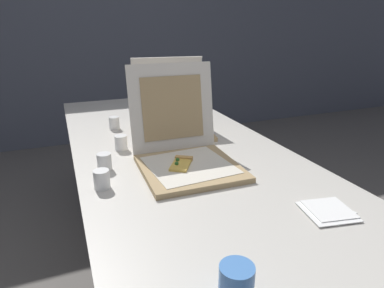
{
  "coord_description": "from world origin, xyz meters",
  "views": [
    {
      "loc": [
        -0.49,
        -0.82,
        1.31
      ],
      "look_at": [
        0.02,
        0.46,
        0.8
      ],
      "focal_mm": 31.25,
      "sensor_mm": 36.0,
      "label": 1
    }
  ],
  "objects_px": {
    "table": "(175,153)",
    "cup_white_far": "(114,123)",
    "cup_printed_front": "(236,287)",
    "napkin_pile": "(329,211)",
    "pizza_box_front": "(185,153)",
    "cup_white_near_left": "(102,179)",
    "cup_white_near_center": "(104,162)",
    "pizza_box_middle": "(171,122)",
    "cup_white_mid": "(121,143)"
  },
  "relations": [
    {
      "from": "table",
      "to": "cup_white_far",
      "type": "distance_m",
      "value": 0.45
    },
    {
      "from": "cup_printed_front",
      "to": "napkin_pile",
      "type": "height_order",
      "value": "cup_printed_front"
    },
    {
      "from": "pizza_box_front",
      "to": "napkin_pile",
      "type": "distance_m",
      "value": 0.59
    },
    {
      "from": "cup_white_near_left",
      "to": "cup_white_near_center",
      "type": "bearing_deg",
      "value": 78.8
    },
    {
      "from": "cup_white_far",
      "to": "cup_white_near_left",
      "type": "distance_m",
      "value": 0.73
    },
    {
      "from": "table",
      "to": "cup_white_near_left",
      "type": "relative_size",
      "value": 33.17
    },
    {
      "from": "napkin_pile",
      "to": "pizza_box_front",
      "type": "bearing_deg",
      "value": 119.89
    },
    {
      "from": "table",
      "to": "pizza_box_front",
      "type": "relative_size",
      "value": 4.97
    },
    {
      "from": "pizza_box_front",
      "to": "pizza_box_middle",
      "type": "relative_size",
      "value": 1.08
    },
    {
      "from": "pizza_box_front",
      "to": "cup_white_far",
      "type": "distance_m",
      "value": 0.66
    },
    {
      "from": "pizza_box_front",
      "to": "napkin_pile",
      "type": "bearing_deg",
      "value": -58.72
    },
    {
      "from": "cup_white_mid",
      "to": "cup_white_near_center",
      "type": "xyz_separation_m",
      "value": [
        -0.11,
        -0.2,
        0.0
      ]
    },
    {
      "from": "table",
      "to": "napkin_pile",
      "type": "xyz_separation_m",
      "value": [
        0.25,
        -0.77,
        0.05
      ]
    },
    {
      "from": "table",
      "to": "pizza_box_middle",
      "type": "bearing_deg",
      "value": 76.63
    },
    {
      "from": "pizza_box_front",
      "to": "table",
      "type": "bearing_deg",
      "value": 81.92
    },
    {
      "from": "cup_white_far",
      "to": "cup_white_near_left",
      "type": "height_order",
      "value": "same"
    },
    {
      "from": "cup_printed_front",
      "to": "napkin_pile",
      "type": "relative_size",
      "value": 0.59
    },
    {
      "from": "table",
      "to": "cup_white_far",
      "type": "xyz_separation_m",
      "value": [
        -0.23,
        0.37,
        0.08
      ]
    },
    {
      "from": "pizza_box_middle",
      "to": "cup_white_near_center",
      "type": "distance_m",
      "value": 0.56
    },
    {
      "from": "pizza_box_middle",
      "to": "cup_white_near_left",
      "type": "distance_m",
      "value": 0.7
    },
    {
      "from": "cup_white_mid",
      "to": "cup_printed_front",
      "type": "height_order",
      "value": "cup_printed_front"
    },
    {
      "from": "pizza_box_front",
      "to": "cup_white_far",
      "type": "relative_size",
      "value": 6.68
    },
    {
      "from": "pizza_box_front",
      "to": "pizza_box_middle",
      "type": "xyz_separation_m",
      "value": [
        0.09,
        0.47,
        -0.0
      ]
    },
    {
      "from": "table",
      "to": "cup_white_near_left",
      "type": "distance_m",
      "value": 0.52
    },
    {
      "from": "pizza_box_middle",
      "to": "cup_white_near_center",
      "type": "xyz_separation_m",
      "value": [
        -0.41,
        -0.38,
        -0.02
      ]
    },
    {
      "from": "pizza_box_front",
      "to": "cup_white_near_center",
      "type": "distance_m",
      "value": 0.33
    },
    {
      "from": "pizza_box_middle",
      "to": "napkin_pile",
      "type": "relative_size",
      "value": 2.47
    },
    {
      "from": "cup_white_near_center",
      "to": "napkin_pile",
      "type": "height_order",
      "value": "cup_white_near_center"
    },
    {
      "from": "cup_white_mid",
      "to": "cup_white_near_left",
      "type": "relative_size",
      "value": 1.0
    },
    {
      "from": "cup_white_mid",
      "to": "cup_white_far",
      "type": "height_order",
      "value": "same"
    },
    {
      "from": "cup_white_mid",
      "to": "cup_white_near_center",
      "type": "bearing_deg",
      "value": -117.39
    },
    {
      "from": "cup_white_far",
      "to": "cup_white_near_left",
      "type": "bearing_deg",
      "value": -102.93
    },
    {
      "from": "cup_white_mid",
      "to": "napkin_pile",
      "type": "relative_size",
      "value": 0.4
    },
    {
      "from": "cup_white_mid",
      "to": "napkin_pile",
      "type": "distance_m",
      "value": 0.94
    },
    {
      "from": "cup_printed_front",
      "to": "napkin_pile",
      "type": "xyz_separation_m",
      "value": [
        0.46,
        0.22,
        -0.05
      ]
    },
    {
      "from": "cup_white_mid",
      "to": "napkin_pile",
      "type": "bearing_deg",
      "value": -57.62
    },
    {
      "from": "cup_white_mid",
      "to": "napkin_pile",
      "type": "height_order",
      "value": "cup_white_mid"
    },
    {
      "from": "cup_printed_front",
      "to": "pizza_box_front",
      "type": "bearing_deg",
      "value": 77.27
    },
    {
      "from": "pizza_box_front",
      "to": "pizza_box_middle",
      "type": "height_order",
      "value": "pizza_box_front"
    },
    {
      "from": "cup_printed_front",
      "to": "cup_white_near_left",
      "type": "bearing_deg",
      "value": 105.87
    },
    {
      "from": "pizza_box_middle",
      "to": "napkin_pile",
      "type": "bearing_deg",
      "value": -71.75
    },
    {
      "from": "cup_white_far",
      "to": "cup_printed_front",
      "type": "height_order",
      "value": "cup_printed_front"
    },
    {
      "from": "table",
      "to": "cup_white_mid",
      "type": "relative_size",
      "value": 33.17
    },
    {
      "from": "cup_white_far",
      "to": "pizza_box_middle",
      "type": "bearing_deg",
      "value": -30.7
    },
    {
      "from": "table",
      "to": "pizza_box_middle",
      "type": "height_order",
      "value": "pizza_box_middle"
    },
    {
      "from": "cup_white_mid",
      "to": "pizza_box_middle",
      "type": "bearing_deg",
      "value": 29.96
    },
    {
      "from": "pizza_box_front",
      "to": "napkin_pile",
      "type": "relative_size",
      "value": 2.68
    },
    {
      "from": "pizza_box_front",
      "to": "cup_white_mid",
      "type": "distance_m",
      "value": 0.36
    },
    {
      "from": "cup_white_mid",
      "to": "cup_white_far",
      "type": "relative_size",
      "value": 1.0
    },
    {
      "from": "cup_white_near_left",
      "to": "table",
      "type": "bearing_deg",
      "value": 40.19
    }
  ]
}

